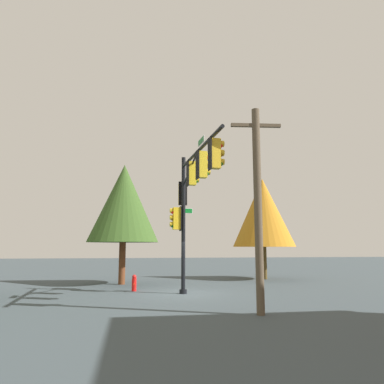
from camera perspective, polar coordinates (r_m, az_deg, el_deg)
ground_plane at (r=18.51m, az=-1.39°, el=-15.51°), size 120.00×120.00×0.00m
signal_pole_assembly at (r=16.82m, az=-0.20°, el=0.23°), size 7.13×1.39×6.80m
utility_pole at (r=12.95m, az=10.21°, el=-1.88°), size 0.31×1.80×7.17m
fire_hydrant at (r=19.70m, az=-8.98°, el=-13.79°), size 0.33×0.24×0.83m
tree_mid at (r=27.08m, az=11.00°, el=-3.14°), size 4.44×4.44×7.20m
tree_far at (r=23.38m, az=-10.56°, el=-1.72°), size 4.40×4.40×7.43m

